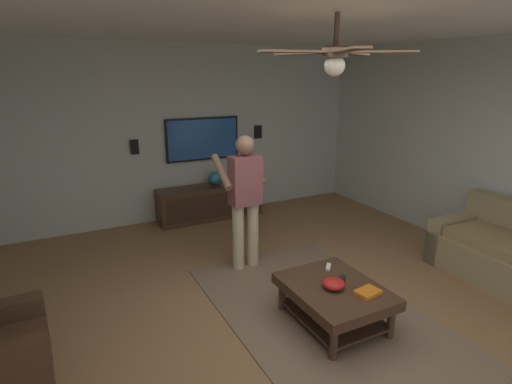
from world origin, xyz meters
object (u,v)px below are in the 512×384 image
remote_white (328,267)px  wall_speaker_right (134,147)px  vase_round (215,178)px  media_console (210,202)px  person_standing (245,195)px  wall_speaker_left (258,132)px  remote_black (342,279)px  tv (203,139)px  book (368,292)px  coffee_table (334,296)px  ceiling_fan (335,56)px  bowl (334,284)px

remote_white → wall_speaker_right: wall_speaker_right is taller
remote_white → vase_round: bearing=-137.1°
media_console → person_standing: person_standing is taller
media_console → person_standing: 1.97m
wall_speaker_left → wall_speaker_right: bearing=90.0°
remote_black → wall_speaker_right: wall_speaker_right is taller
tv → book: bearing=2.5°
tv → person_standing: (-2.08, 0.24, -0.36)m
remote_black → wall_speaker_right: size_ratio=0.68×
media_console → book: 3.57m
media_console → wall_speaker_right: size_ratio=7.73×
coffee_table → wall_speaker_left: bearing=-16.2°
tv → ceiling_fan: ceiling_fan is taller
bowl → remote_white: (0.35, -0.21, -0.03)m
vase_round → tv: bearing=30.7°
wall_speaker_right → ceiling_fan: ceiling_fan is taller
person_standing → book: person_standing is taller
remote_black → wall_speaker_left: (3.51, -0.90, 0.93)m
remote_black → ceiling_fan: bearing=157.9°
media_console → book: (-3.56, -0.16, 0.14)m
remote_white → ceiling_fan: 2.10m
tv → vase_round: tv is taller
wall_speaker_left → book: bearing=167.4°
ceiling_fan → tv: bearing=-3.3°
remote_white → wall_speaker_left: 3.48m
remote_black → vase_round: bearing=46.7°
coffee_table → tv: tv is taller
person_standing → vase_round: person_standing is taller
coffee_table → bowl: bowl is taller
book → wall_speaker_left: size_ratio=1.00×
media_console → bowl: size_ratio=8.19×
coffee_table → tv: 3.69m
tv → wall_speaker_left: size_ratio=5.58×
bowl → book: 0.31m
ceiling_fan → coffee_table: bearing=-68.8°
media_console → tv: size_ratio=1.38×
remote_white → wall_speaker_right: bearing=-116.8°
remote_black → ceiling_fan: ceiling_fan is taller
media_console → ceiling_fan: 4.03m
bowl → person_standing: bearing=7.3°
coffee_table → media_console: (3.31, -0.01, -0.02)m
remote_white → wall_speaker_left: bearing=-152.8°
tv → wall_speaker_right: tv is taller
tv → remote_white: size_ratio=8.19×
tv → vase_round: size_ratio=5.58×
remote_white → book: bearing=42.9°
media_console → person_standing: (-1.84, 0.24, 0.66)m
tv → coffee_table: bearing=-0.2°
vase_round → wall_speaker_right: bearing=80.2°
ceiling_fan → vase_round: bearing=-5.4°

